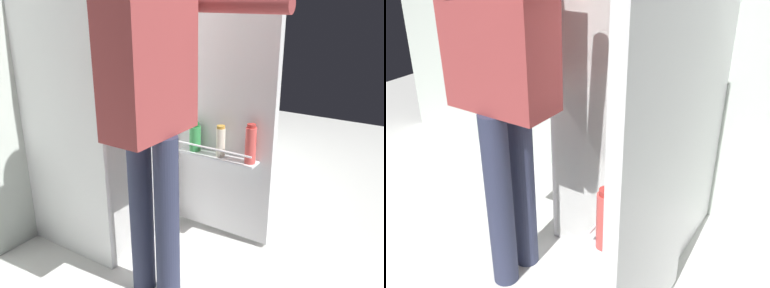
{
  "view_description": "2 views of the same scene",
  "coord_description": "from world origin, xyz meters",
  "views": [
    {
      "loc": [
        -1.73,
        -1.2,
        1.47
      ],
      "look_at": [
        -0.04,
        -0.1,
        0.74
      ],
      "focal_mm": 38.71,
      "sensor_mm": 36.0,
      "label": 1
    },
    {
      "loc": [
        0.85,
        -1.37,
        1.57
      ],
      "look_at": [
        0.01,
        -0.04,
        0.78
      ],
      "focal_mm": 41.65,
      "sensor_mm": 36.0,
      "label": 2
    }
  ],
  "objects": [
    {
      "name": "kitchen_wall",
      "position": [
        0.0,
        0.95,
        1.32
      ],
      "size": [
        4.4,
        0.1,
        2.63
      ],
      "primitive_type": "cube",
      "color": "beige",
      "rests_on": "ground_plane"
    },
    {
      "name": "person",
      "position": [
        -0.32,
        -0.07,
        1.06
      ],
      "size": [
        0.56,
        0.78,
        1.75
      ],
      "color": "#2D334C",
      "rests_on": "ground_plane"
    },
    {
      "name": "ground_plane",
      "position": [
        0.0,
        0.0,
        0.0
      ],
      "size": [
        6.84,
        6.84,
        0.0
      ],
      "primitive_type": "plane",
      "color": "silver"
    },
    {
      "name": "refrigerator",
      "position": [
        0.03,
        0.52,
        0.84
      ],
      "size": [
        0.72,
        1.3,
        1.68
      ],
      "color": "white",
      "rests_on": "ground_plane"
    }
  ]
}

